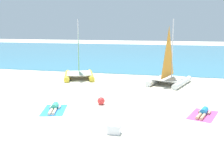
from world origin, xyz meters
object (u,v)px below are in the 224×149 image
at_px(towel_right, 203,115).
at_px(cooler_box, 114,129).
at_px(sailboat_white, 169,75).
at_px(sunbather_middle, 54,107).
at_px(sailboat_yellow, 79,70).
at_px(beach_ball, 101,101).
at_px(towel_middle, 54,110).
at_px(sunbather_right, 203,112).

height_order(towel_right, cooler_box, cooler_box).
bearing_deg(sailboat_white, sunbather_middle, -108.04).
distance_m(sailboat_yellow, towel_right, 11.58).
xyz_separation_m(sailboat_yellow, sunbather_middle, (1.82, -8.18, -0.57)).
bearing_deg(beach_ball, sailboat_yellow, 119.79).
bearing_deg(sailboat_yellow, towel_middle, -99.31).
relative_size(sailboat_yellow, towel_right, 2.49).
xyz_separation_m(towel_middle, cooler_box, (3.62, -2.17, 0.17)).
bearing_deg(sunbather_middle, towel_right, -8.36).
distance_m(towel_middle, sunbather_middle, 0.14).
bearing_deg(sunbather_middle, sailboat_white, 39.28).
xyz_separation_m(sailboat_white, beach_ball, (-3.34, -6.21, -0.50)).
xyz_separation_m(towel_right, beach_ball, (-5.19, 0.53, 0.20)).
bearing_deg(cooler_box, towel_right, 41.73).
distance_m(sailboat_yellow, towel_middle, 8.48).
xyz_separation_m(sunbather_middle, sunbather_right, (7.22, 1.01, 0.00)).
height_order(towel_right, sunbather_right, sunbather_right).
height_order(towel_middle, sunbather_middle, sunbather_middle).
height_order(towel_right, beach_ball, beach_ball).
xyz_separation_m(sunbather_right, cooler_box, (-3.59, -3.24, 0.05)).
distance_m(sunbather_right, cooler_box, 4.84).
relative_size(sailboat_white, towel_right, 2.48).
relative_size(sailboat_white, beach_ball, 11.70).
bearing_deg(cooler_box, towel_middle, 149.10).
xyz_separation_m(sailboat_yellow, towel_middle, (1.84, -8.24, -0.70)).
bearing_deg(beach_ball, towel_right, -5.84).
bearing_deg(sunbather_middle, sunbather_right, -7.88).
bearing_deg(towel_middle, cooler_box, -30.90).
bearing_deg(sunbather_right, cooler_box, -121.09).
relative_size(sailboat_white, sunbather_right, 3.05).
bearing_deg(sailboat_white, cooler_box, -83.01).
bearing_deg(sailboat_yellow, cooler_box, -84.20).
distance_m(sunbather_middle, beach_ball, 2.50).
distance_m(sailboat_yellow, beach_ball, 7.74).
bearing_deg(sailboat_yellow, sailboat_white, -25.74).
bearing_deg(towel_middle, sunbather_right, 8.51).
distance_m(sunbather_middle, cooler_box, 4.27).
height_order(sunbather_middle, cooler_box, cooler_box).
height_order(sunbather_right, beach_ball, beach_ball).
bearing_deg(sunbather_middle, towel_middle, -90.00).
bearing_deg(sunbather_right, sailboat_white, 122.38).
height_order(sunbather_middle, towel_right, sunbather_middle).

